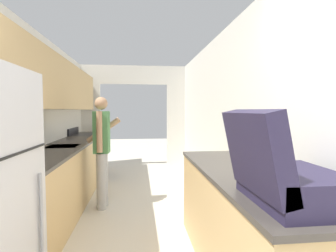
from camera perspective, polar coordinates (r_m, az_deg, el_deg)
wall_left at (r=3.79m, az=-26.79°, el=4.49°), size 0.38×7.93×2.50m
wall_right at (r=3.32m, az=14.42°, el=0.49°), size 0.06×7.93×2.50m
wall_far_with_doorway at (r=6.49m, az=-7.39°, el=3.63°), size 2.92×0.06×2.50m
counter_left at (r=4.02m, az=-22.12°, el=-10.63°), size 0.62×4.48×0.91m
counter_right at (r=2.42m, az=15.62°, el=-20.03°), size 0.62×2.17×0.91m
range_oven at (r=5.78m, az=-17.04°, el=-6.21°), size 0.66×0.79×1.05m
person at (r=3.91m, az=-14.21°, el=-4.85°), size 0.52×0.39×1.60m
suitcase at (r=1.57m, az=23.33°, el=-9.63°), size 0.54×0.60×0.51m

